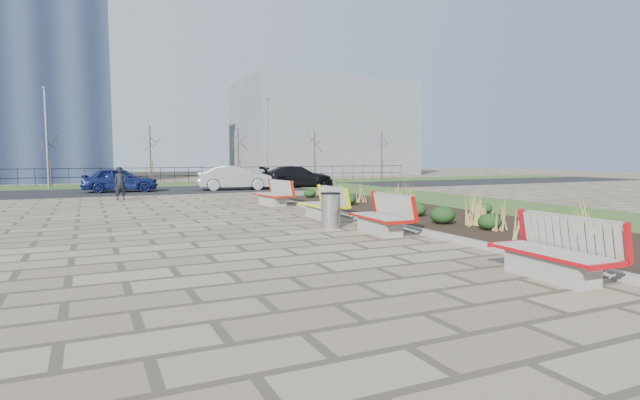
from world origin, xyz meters
name	(u,v)px	position (x,y,z in m)	size (l,w,h in m)	color
ground	(315,263)	(0.00, 0.00, 0.00)	(120.00, 120.00, 0.00)	#88765D
planting_bed	(424,215)	(6.25, 5.00, 0.05)	(4.50, 18.00, 0.10)	black
planting_curb	(363,218)	(3.92, 5.00, 0.07)	(0.16, 18.00, 0.15)	gray
grass_verge_near	(529,210)	(11.00, 5.00, 0.02)	(5.00, 38.00, 0.04)	#33511E
grass_verge_far	(149,185)	(0.00, 28.00, 0.02)	(80.00, 5.00, 0.04)	#33511E
road	(160,190)	(0.00, 22.00, 0.01)	(80.00, 7.00, 0.02)	black
bench_a	(551,249)	(3.00, -2.72, 0.50)	(0.90, 2.10, 1.00)	red
bench_b	(380,215)	(3.00, 2.56, 0.50)	(0.90, 2.10, 1.00)	#B6140C
bench_c	(322,203)	(3.00, 6.08, 0.50)	(0.90, 2.10, 1.00)	#FFFA0D
bench_d	(272,193)	(3.00, 10.84, 0.50)	(0.90, 2.10, 1.00)	red
litter_bin	(331,211)	(2.33, 4.08, 0.49)	(0.54, 0.54, 0.97)	#B2B2B7
pedestrian	(120,183)	(-2.48, 16.14, 0.77)	(0.56, 0.37, 1.54)	black
car_blue	(120,180)	(-2.18, 21.57, 0.70)	(1.61, 4.01, 1.36)	#11194D
car_silver	(235,178)	(4.12, 20.64, 0.74)	(1.53, 4.38, 1.44)	gray
car_black	(297,177)	(8.50, 21.50, 0.70)	(1.92, 4.72, 1.37)	black
tree_b	(48,156)	(-6.00, 26.50, 2.04)	(1.40, 1.40, 4.00)	#4C3D2D
tree_c	(150,156)	(0.00, 26.50, 2.04)	(1.40, 1.40, 4.00)	#4C3D2D
tree_d	(238,156)	(6.00, 26.50, 2.04)	(1.40, 1.40, 4.00)	#4C3D2D
tree_e	(315,156)	(12.00, 26.50, 2.04)	(1.40, 1.40, 4.00)	#4C3D2D
tree_f	(381,156)	(18.00, 26.50, 2.04)	(1.40, 1.40, 4.00)	#4C3D2D
lamp_west	(47,139)	(-6.00, 26.00, 3.04)	(0.24, 0.60, 6.00)	gray
lamp_east	(267,142)	(8.00, 26.00, 3.04)	(0.24, 0.60, 6.00)	gray
railing_fence	(146,175)	(0.00, 29.50, 0.64)	(44.00, 0.10, 1.20)	black
building_grey	(323,129)	(20.00, 42.00, 5.00)	(18.00, 12.00, 10.00)	slate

